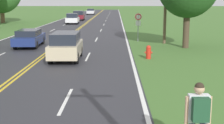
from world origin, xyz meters
TOP-DOWN VIEW (x-y plane):
  - hitchhiker_person at (6.61, 3.41)m, footprint 0.61×0.43m
  - fire_hydrant at (6.78, 15.88)m, footprint 0.47×0.31m
  - traffic_sign at (6.70, 24.22)m, footprint 0.60×0.10m
  - car_champagne_van_nearest at (1.72, 15.42)m, footprint 1.80×3.95m
  - car_dark_blue_sedan_approaching at (-2.04, 20.97)m, footprint 1.93×4.45m
  - car_white_hatchback_mid_near at (-1.92, 44.93)m, footprint 1.90×3.53m
  - car_maroon_hatchback_mid_far at (-2.05, 54.00)m, footprint 2.03×3.89m
  - car_silver_sedan_receding at (-1.76, 78.04)m, footprint 1.91×4.29m

SIDE VIEW (x-z plane):
  - fire_hydrant at x=6.78m, z-range 0.01..0.85m
  - car_dark_blue_sedan_approaching at x=-2.04m, z-range 0.03..1.37m
  - car_silver_sedan_receding at x=-1.76m, z-range 0.03..1.49m
  - car_white_hatchback_mid_near at x=-1.92m, z-range 0.04..1.67m
  - car_champagne_van_nearest at x=1.72m, z-range 0.04..1.73m
  - car_maroon_hatchback_mid_far at x=-2.05m, z-range 0.05..1.75m
  - hitchhiker_person at x=6.61m, z-range 0.20..1.99m
  - traffic_sign at x=6.70m, z-range 0.62..3.10m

